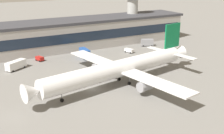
{
  "coord_description": "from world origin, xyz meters",
  "views": [
    {
      "loc": [
        -35.29,
        -76.07,
        35.56
      ],
      "look_at": [
        8.98,
        3.74,
        5.0
      ],
      "focal_mm": 45.53,
      "sensor_mm": 36.0,
      "label": 1
    }
  ],
  "objects_px": {
    "catering_truck": "(85,53)",
    "follow_me_car": "(129,50)",
    "airliner": "(120,68)",
    "fuel_truck": "(16,65)",
    "baggage_tug": "(40,58)",
    "control_tower": "(133,5)",
    "stair_truck": "(147,42)"
  },
  "relations": [
    {
      "from": "control_tower",
      "to": "stair_truck",
      "type": "xyz_separation_m",
      "value": [
        -3.51,
        -19.82,
        -16.59
      ]
    },
    {
      "from": "control_tower",
      "to": "stair_truck",
      "type": "bearing_deg",
      "value": -100.03
    },
    {
      "from": "airliner",
      "to": "stair_truck",
      "type": "bearing_deg",
      "value": 44.46
    },
    {
      "from": "stair_truck",
      "to": "baggage_tug",
      "type": "height_order",
      "value": "stair_truck"
    },
    {
      "from": "catering_truck",
      "to": "control_tower",
      "type": "bearing_deg",
      "value": 31.0
    },
    {
      "from": "airliner",
      "to": "follow_me_car",
      "type": "relative_size",
      "value": 13.57
    },
    {
      "from": "control_tower",
      "to": "stair_truck",
      "type": "distance_m",
      "value": 26.08
    },
    {
      "from": "fuel_truck",
      "to": "stair_truck",
      "type": "relative_size",
      "value": 1.33
    },
    {
      "from": "fuel_truck",
      "to": "stair_truck",
      "type": "height_order",
      "value": "stair_truck"
    },
    {
      "from": "control_tower",
      "to": "follow_me_car",
      "type": "distance_m",
      "value": 36.17
    },
    {
      "from": "catering_truck",
      "to": "follow_me_car",
      "type": "distance_m",
      "value": 21.82
    },
    {
      "from": "fuel_truck",
      "to": "baggage_tug",
      "type": "distance_m",
      "value": 12.87
    },
    {
      "from": "catering_truck",
      "to": "follow_me_car",
      "type": "xyz_separation_m",
      "value": [
        21.7,
        -1.94,
        -1.2
      ]
    },
    {
      "from": "catering_truck",
      "to": "fuel_truck",
      "type": "relative_size",
      "value": 0.85
    },
    {
      "from": "fuel_truck",
      "to": "stair_truck",
      "type": "distance_m",
      "value": 65.95
    },
    {
      "from": "catering_truck",
      "to": "follow_me_car",
      "type": "relative_size",
      "value": 1.53
    },
    {
      "from": "fuel_truck",
      "to": "baggage_tug",
      "type": "height_order",
      "value": "fuel_truck"
    },
    {
      "from": "airliner",
      "to": "baggage_tug",
      "type": "distance_m",
      "value": 42.27
    },
    {
      "from": "follow_me_car",
      "to": "baggage_tug",
      "type": "height_order",
      "value": "same"
    },
    {
      "from": "fuel_truck",
      "to": "stair_truck",
      "type": "bearing_deg",
      "value": 4.62
    },
    {
      "from": "fuel_truck",
      "to": "baggage_tug",
      "type": "bearing_deg",
      "value": 30.18
    },
    {
      "from": "control_tower",
      "to": "fuel_truck",
      "type": "bearing_deg",
      "value": -160.05
    },
    {
      "from": "airliner",
      "to": "baggage_tug",
      "type": "relative_size",
      "value": 15.95
    },
    {
      "from": "airliner",
      "to": "stair_truck",
      "type": "relative_size",
      "value": 10.05
    },
    {
      "from": "stair_truck",
      "to": "airliner",
      "type": "bearing_deg",
      "value": -135.54
    },
    {
      "from": "airliner",
      "to": "fuel_truck",
      "type": "bearing_deg",
      "value": 130.36
    },
    {
      "from": "control_tower",
      "to": "baggage_tug",
      "type": "relative_size",
      "value": 7.27
    },
    {
      "from": "control_tower",
      "to": "catering_truck",
      "type": "xyz_separation_m",
      "value": [
        -39.9,
        -23.98,
        -16.28
      ]
    },
    {
      "from": "airliner",
      "to": "follow_me_car",
      "type": "bearing_deg",
      "value": 53.15
    },
    {
      "from": "airliner",
      "to": "fuel_truck",
      "type": "distance_m",
      "value": 42.52
    },
    {
      "from": "catering_truck",
      "to": "fuel_truck",
      "type": "distance_m",
      "value": 29.36
    },
    {
      "from": "fuel_truck",
      "to": "catering_truck",
      "type": "bearing_deg",
      "value": 2.24
    }
  ]
}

